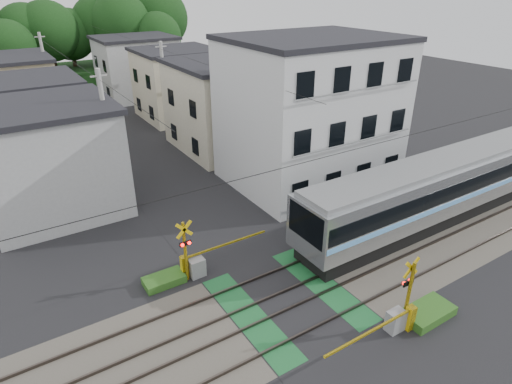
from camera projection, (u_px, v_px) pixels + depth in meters
ground at (288, 300)px, 18.19m from camera, size 120.00×120.00×0.00m
track_bed at (288, 300)px, 18.17m from camera, size 120.00×120.00×0.14m
crossing_signal_near at (399, 316)px, 16.35m from camera, size 4.74×0.65×3.09m
crossing_signal_far at (194, 263)px, 19.40m from camera, size 4.74×0.65×3.09m
apartment_block at (310, 112)px, 27.37m from camera, size 10.20×8.36×9.30m
houses_row at (112, 97)px, 36.47m from camera, size 22.07×31.35×6.80m
tree_hill at (60, 39)px, 52.92m from camera, size 40.00×12.97×11.66m
catenary at (396, 189)px, 19.45m from camera, size 60.00×5.04×7.00m
utility_poles at (104, 97)px, 33.27m from camera, size 7.90×42.00×8.00m
pedestrian at (101, 115)px, 39.93m from camera, size 0.71×0.54×1.76m
weed_patches at (321, 284)px, 18.88m from camera, size 10.25×8.80×0.40m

